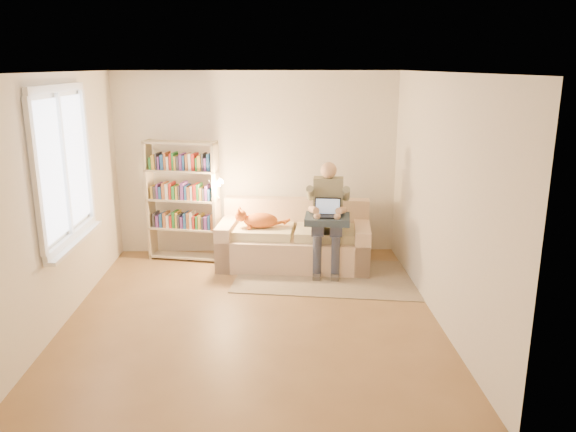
{
  "coord_description": "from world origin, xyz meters",
  "views": [
    {
      "loc": [
        0.24,
        -5.7,
        2.66
      ],
      "look_at": [
        0.42,
        1.0,
        0.86
      ],
      "focal_mm": 35.0,
      "sensor_mm": 36.0,
      "label": 1
    }
  ],
  "objects_px": {
    "cat": "(257,220)",
    "laptop": "(327,212)",
    "bookshelf": "(183,195)",
    "sofa": "(295,242)",
    "person": "(328,211)"
  },
  "relations": [
    {
      "from": "cat",
      "to": "laptop",
      "type": "xyz_separation_m",
      "value": [
        0.91,
        -0.26,
        0.18
      ]
    },
    {
      "from": "cat",
      "to": "bookshelf",
      "type": "relative_size",
      "value": 0.42
    },
    {
      "from": "person",
      "to": "cat",
      "type": "distance_m",
      "value": 0.96
    },
    {
      "from": "sofa",
      "to": "laptop",
      "type": "distance_m",
      "value": 0.74
    },
    {
      "from": "laptop",
      "to": "bookshelf",
      "type": "xyz_separation_m",
      "value": [
        -1.94,
        0.58,
        0.1
      ]
    },
    {
      "from": "cat",
      "to": "sofa",
      "type": "bearing_deg",
      "value": 14.77
    },
    {
      "from": "person",
      "to": "laptop",
      "type": "bearing_deg",
      "value": -93.93
    },
    {
      "from": "sofa",
      "to": "bookshelf",
      "type": "relative_size",
      "value": 1.26
    },
    {
      "from": "person",
      "to": "cat",
      "type": "height_order",
      "value": "person"
    },
    {
      "from": "cat",
      "to": "bookshelf",
      "type": "bearing_deg",
      "value": 169.54
    },
    {
      "from": "cat",
      "to": "laptop",
      "type": "distance_m",
      "value": 0.96
    },
    {
      "from": "person",
      "to": "bookshelf",
      "type": "xyz_separation_m",
      "value": [
        -1.97,
        0.46,
        0.12
      ]
    },
    {
      "from": "sofa",
      "to": "person",
      "type": "relative_size",
      "value": 1.47
    },
    {
      "from": "bookshelf",
      "to": "sofa",
      "type": "bearing_deg",
      "value": 2.67
    },
    {
      "from": "sofa",
      "to": "person",
      "type": "distance_m",
      "value": 0.69
    }
  ]
}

